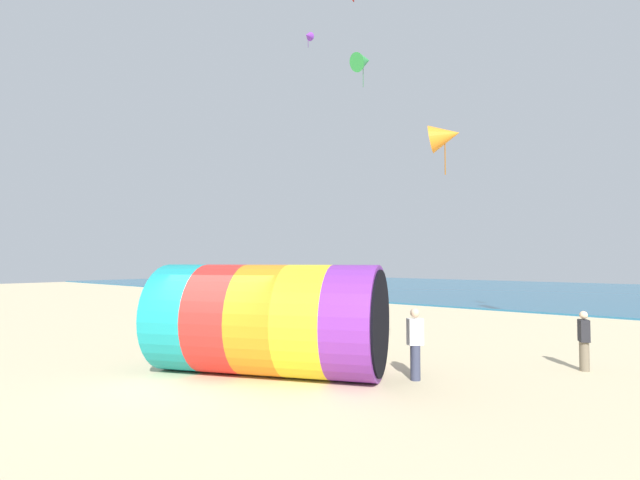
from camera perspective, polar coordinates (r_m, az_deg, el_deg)
ground_plane at (r=12.25m, az=-13.91°, el=-15.75°), size 120.00×120.00×0.00m
sea at (r=49.00m, az=29.75°, el=-5.33°), size 120.00×40.00×0.10m
giant_inflatable_tube at (r=12.71m, az=-5.91°, el=-9.02°), size 6.29×4.90×2.75m
kite_handler at (r=12.36m, az=10.82°, el=-11.51°), size 0.39×0.42×1.71m
kite_purple_delta at (r=32.87m, az=-1.36°, el=22.30°), size 0.65×0.72×1.03m
kite_orange_delta at (r=13.68m, az=14.08°, el=11.44°), size 1.07×1.01×1.44m
kite_green_delta at (r=28.92m, az=4.95°, el=19.69°), size 1.23×1.48×2.09m
bystander_near_water at (r=26.71m, az=0.84°, el=-6.53°), size 0.34×0.42×1.76m
bystander_mid_beach at (r=14.82m, az=27.94°, el=-10.14°), size 0.36×0.42×1.54m
bystander_far_left at (r=19.60m, az=-5.01°, el=-8.34°), size 0.25×0.38×1.60m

